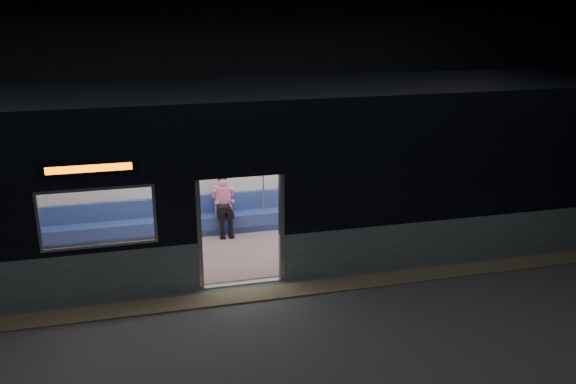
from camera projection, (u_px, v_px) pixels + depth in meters
name	position (u px, v px, depth m)	size (l,w,h in m)	color
station_floor	(254.00, 312.00, 10.17)	(24.00, 14.00, 0.01)	#47494C
station_envelope	(249.00, 92.00, 9.03)	(24.00, 14.00, 5.00)	black
tactile_strip	(247.00, 296.00, 10.67)	(22.80, 0.50, 0.03)	#8C7F59
metro_car	(227.00, 165.00, 11.94)	(18.00, 3.04, 3.35)	#93A9B0
passenger	(224.00, 201.00, 13.21)	(0.36, 0.62, 1.28)	black
handbag	(224.00, 209.00, 13.05)	(0.27, 0.23, 0.14)	black
transit_map	(303.00, 161.00, 13.71)	(0.96, 0.03, 0.62)	white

